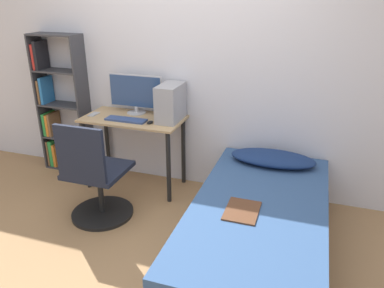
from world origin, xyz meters
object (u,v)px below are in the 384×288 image
(bed, at_px, (257,230))
(keyboard, at_px, (126,120))
(pc_tower, at_px, (171,103))
(bookshelf, at_px, (58,109))
(office_chair, at_px, (96,183))
(monitor, at_px, (135,93))

(bed, height_order, keyboard, keyboard)
(keyboard, bearing_deg, pc_tower, 21.05)
(bookshelf, height_order, pc_tower, bookshelf)
(office_chair, relative_size, bed, 0.47)
(bed, xyz_separation_m, pc_tower, (-1.03, 0.81, 0.72))
(bookshelf, bearing_deg, pc_tower, -3.52)
(bed, relative_size, keyboard, 4.88)
(bookshelf, distance_m, pc_tower, 1.44)
(bed, bearing_deg, pc_tower, 141.79)
(office_chair, bearing_deg, bookshelf, 139.44)
(monitor, relative_size, pc_tower, 1.56)
(office_chair, xyz_separation_m, monitor, (0.01, 0.85, 0.61))
(bookshelf, height_order, bed, bookshelf)
(bookshelf, distance_m, keyboard, 1.03)
(office_chair, xyz_separation_m, pc_tower, (0.44, 0.75, 0.58))
(office_chair, height_order, monitor, monitor)
(bookshelf, height_order, monitor, bookshelf)
(bookshelf, xyz_separation_m, office_chair, (0.98, -0.84, -0.35))
(keyboard, bearing_deg, monitor, 92.65)
(pc_tower, bearing_deg, bed, -38.21)
(monitor, distance_m, pc_tower, 0.44)
(monitor, bearing_deg, bed, -31.89)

